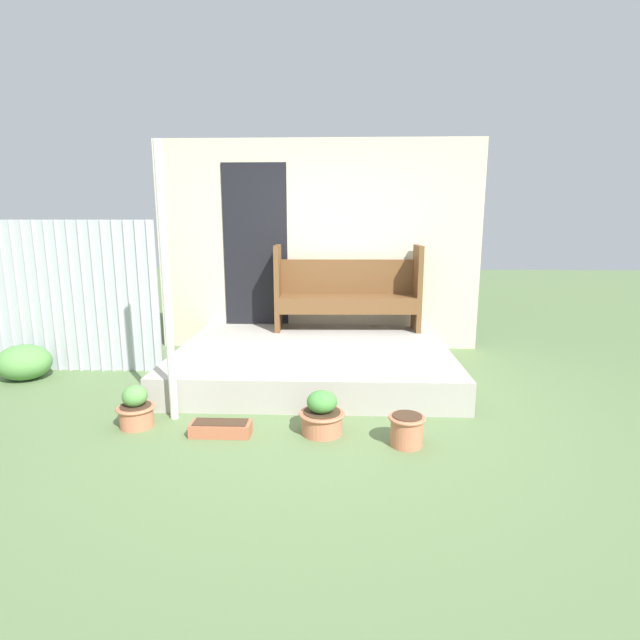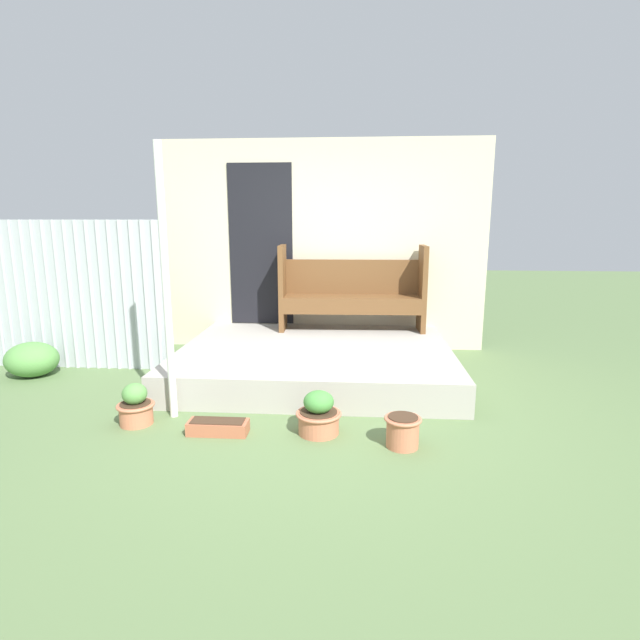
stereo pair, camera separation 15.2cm
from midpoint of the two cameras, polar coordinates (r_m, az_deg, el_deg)
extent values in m
plane|color=#5B7547|center=(4.35, -1.66, -10.86)|extent=(24.00, 24.00, 0.00)
cube|color=#A8A399|center=(5.38, -1.57, -4.67)|extent=(2.85, 2.27, 0.30)
cube|color=beige|center=(6.33, -0.93, 8.40)|extent=(4.05, 0.06, 2.60)
cube|color=black|center=(6.38, -8.07, 8.44)|extent=(0.80, 0.02, 2.00)
cube|color=#ADB2B7|center=(6.22, -29.79, 2.31)|extent=(2.55, 0.02, 1.64)
cylinder|color=silver|center=(6.40, -32.65, 2.24)|extent=(0.04, 0.04, 1.64)
cylinder|color=silver|center=(6.33, -31.75, 2.25)|extent=(0.04, 0.04, 1.64)
cylinder|color=silver|center=(6.26, -30.83, 2.27)|extent=(0.04, 0.04, 1.64)
cylinder|color=silver|center=(6.20, -29.89, 2.28)|extent=(0.04, 0.04, 1.64)
cylinder|color=silver|center=(6.13, -28.92, 2.30)|extent=(0.04, 0.04, 1.64)
cylinder|color=silver|center=(6.07, -27.94, 2.31)|extent=(0.04, 0.04, 1.64)
cylinder|color=silver|center=(6.01, -26.94, 2.32)|extent=(0.04, 0.04, 1.64)
cylinder|color=silver|center=(5.95, -25.92, 2.34)|extent=(0.04, 0.04, 1.64)
cylinder|color=silver|center=(5.90, -24.88, 2.35)|extent=(0.04, 0.04, 1.64)
cylinder|color=silver|center=(5.84, -23.81, 2.36)|extent=(0.04, 0.04, 1.64)
cylinder|color=silver|center=(5.79, -22.73, 2.37)|extent=(0.04, 0.04, 1.64)
cylinder|color=silver|center=(5.74, -21.63, 2.39)|extent=(0.04, 0.04, 1.64)
cylinder|color=silver|center=(5.69, -20.51, 2.40)|extent=(0.04, 0.04, 1.64)
cylinder|color=silver|center=(5.65, -19.38, 2.41)|extent=(0.04, 0.04, 1.64)
cylinder|color=white|center=(4.20, -18.16, 3.65)|extent=(0.06, 0.06, 2.25)
cube|color=brown|center=(6.07, -5.55, 3.65)|extent=(0.07, 0.40, 1.03)
cube|color=brown|center=(6.13, 10.35, 3.59)|extent=(0.07, 0.40, 1.03)
cube|color=brown|center=(6.06, 2.43, 2.58)|extent=(1.64, 0.45, 0.04)
cube|color=brown|center=(5.90, 2.48, 1.37)|extent=(1.63, 0.08, 0.15)
cube|color=brown|center=(6.21, 2.39, 4.96)|extent=(1.63, 0.09, 0.42)
cylinder|color=#C67251|center=(4.40, -21.19, -10.23)|extent=(0.27, 0.27, 0.17)
torus|color=#C67251|center=(4.37, -21.27, -9.31)|extent=(0.31, 0.31, 0.02)
cylinder|color=#422D1E|center=(4.36, -21.28, -9.11)|extent=(0.24, 0.24, 0.01)
ellipsoid|color=#599347|center=(4.34, -21.37, -8.09)|extent=(0.20, 0.20, 0.17)
cylinder|color=#C67251|center=(3.99, -0.89, -11.66)|extent=(0.32, 0.32, 0.17)
torus|color=#C67251|center=(3.96, -0.89, -10.66)|extent=(0.36, 0.36, 0.02)
cylinder|color=#422D1E|center=(3.96, -0.90, -10.45)|extent=(0.29, 0.29, 0.01)
ellipsoid|color=#478C3D|center=(3.93, -0.90, -9.34)|extent=(0.24, 0.24, 0.17)
cylinder|color=#C67251|center=(3.83, 8.72, -12.41)|extent=(0.24, 0.24, 0.23)
torus|color=#C67251|center=(3.79, 8.77, -11.00)|extent=(0.28, 0.28, 0.02)
cylinder|color=#422D1E|center=(3.78, 8.78, -10.77)|extent=(0.22, 0.22, 0.01)
cube|color=#B26042|center=(4.06, -12.35, -12.06)|extent=(0.47, 0.17, 0.10)
cube|color=#422D1E|center=(4.04, -12.39, -11.34)|extent=(0.41, 0.15, 0.01)
ellipsoid|color=#599347|center=(6.09, -31.36, -4.15)|extent=(0.55, 0.49, 0.37)
camera|label=1|loc=(0.08, -90.97, -0.20)|focal=28.00mm
camera|label=2|loc=(0.08, 89.03, 0.20)|focal=28.00mm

